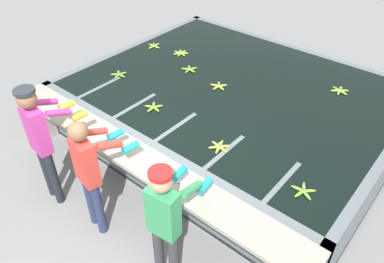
{
  "coord_description": "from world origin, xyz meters",
  "views": [
    {
      "loc": [
        2.72,
        -1.93,
        3.87
      ],
      "look_at": [
        0.0,
        1.3,
        0.64
      ],
      "focal_mm": 35.0,
      "sensor_mm": 36.0,
      "label": 1
    }
  ],
  "objects": [
    {
      "name": "worker_2",
      "position": [
        0.98,
        -0.27,
        0.98
      ],
      "size": [
        0.46,
        0.73,
        1.62
      ],
      "color": "#38383D",
      "rests_on": "ground"
    },
    {
      "name": "banana_bunch_floating_4",
      "position": [
        -1.97,
        2.54,
        0.93
      ],
      "size": [
        0.28,
        0.28,
        0.08
      ],
      "color": "#9EC642",
      "rests_on": "wash_tank"
    },
    {
      "name": "wash_tank",
      "position": [
        -0.0,
        2.34,
        0.45
      ],
      "size": [
        4.76,
        3.81,
        0.91
      ],
      "color": "slate",
      "rests_on": "ground"
    },
    {
      "name": "worker_1",
      "position": [
        -0.17,
        -0.31,
        0.97
      ],
      "size": [
        0.47,
        0.73,
        1.62
      ],
      "color": "navy",
      "rests_on": "ground"
    },
    {
      "name": "banana_bunch_floating_6",
      "position": [
        1.3,
        3.22,
        0.93
      ],
      "size": [
        0.28,
        0.28,
        0.08
      ],
      "color": "#93BC3D",
      "rests_on": "wash_tank"
    },
    {
      "name": "worker_0",
      "position": [
        -1.01,
        -0.37,
        1.06
      ],
      "size": [
        0.45,
        0.74,
        1.73
      ],
      "color": "#1E2328",
      "rests_on": "ground"
    },
    {
      "name": "ground_plane",
      "position": [
        0.0,
        0.0,
        0.0
      ],
      "size": [
        80.0,
        80.0,
        0.0
      ],
      "primitive_type": "plane",
      "color": "gray",
      "rests_on": "ground"
    },
    {
      "name": "banana_bunch_floating_1",
      "position": [
        -0.19,
        2.16,
        0.93
      ],
      "size": [
        0.28,
        0.27,
        0.08
      ],
      "color": "#9EC642",
      "rests_on": "wash_tank"
    },
    {
      "name": "banana_bunch_floating_5",
      "position": [
        0.7,
        0.99,
        0.93
      ],
      "size": [
        0.28,
        0.28,
        0.08
      ],
      "color": "#9EC642",
      "rests_on": "wash_tank"
    },
    {
      "name": "banana_bunch_floating_7",
      "position": [
        1.83,
        0.97,
        0.93
      ],
      "size": [
        0.27,
        0.28,
        0.08
      ],
      "color": "#7FAD33",
      "rests_on": "wash_tank"
    },
    {
      "name": "banana_bunch_floating_8",
      "position": [
        -1.64,
        1.41,
        0.93
      ],
      "size": [
        0.27,
        0.28,
        0.08
      ],
      "color": "#75A333",
      "rests_on": "wash_tank"
    },
    {
      "name": "banana_bunch_floating_0",
      "position": [
        -0.54,
        1.09,
        0.93
      ],
      "size": [
        0.28,
        0.27,
        0.08
      ],
      "color": "#7FAD33",
      "rests_on": "wash_tank"
    },
    {
      "name": "banana_bunch_floating_2",
      "position": [
        -1.4,
        2.64,
        0.93
      ],
      "size": [
        0.28,
        0.28,
        0.08
      ],
      "color": "#93BC3D",
      "rests_on": "wash_tank"
    },
    {
      "name": "banana_bunch_floating_3",
      "position": [
        -0.88,
        2.28,
        0.93
      ],
      "size": [
        0.27,
        0.28,
        0.08
      ],
      "color": "#7FAD33",
      "rests_on": "wash_tank"
    },
    {
      "name": "work_ledge",
      "position": [
        0.0,
        0.23,
        0.65
      ],
      "size": [
        4.76,
        0.45,
        0.91
      ],
      "color": "#A8A393",
      "rests_on": "ground"
    },
    {
      "name": "knife_0",
      "position": [
        0.64,
        0.15,
        0.92
      ],
      "size": [
        0.28,
        0.26,
        0.02
      ],
      "color": "silver",
      "rests_on": "work_ledge"
    }
  ]
}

